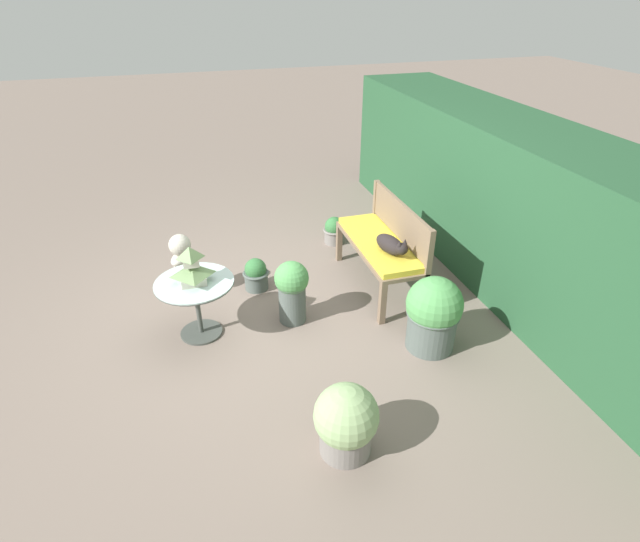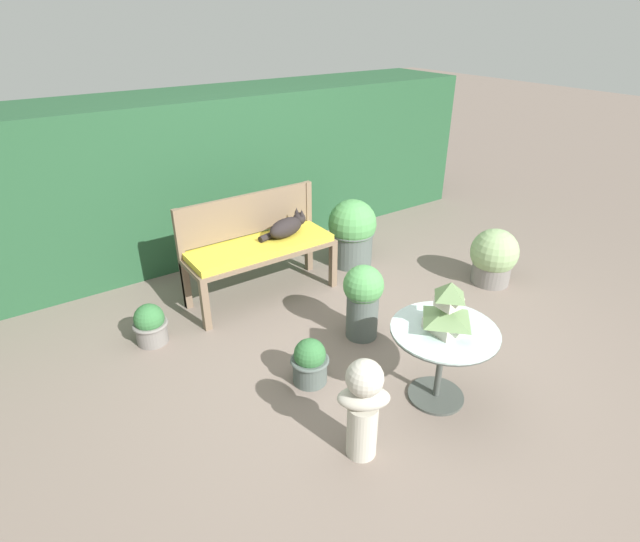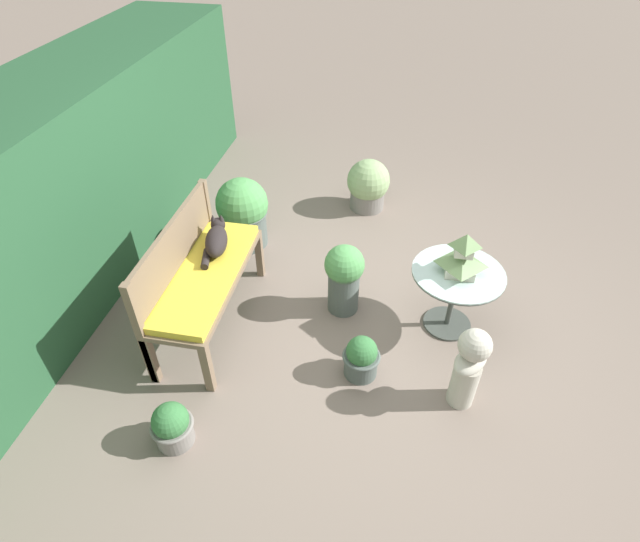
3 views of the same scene
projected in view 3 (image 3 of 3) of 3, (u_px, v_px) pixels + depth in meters
ground at (362, 326)px, 4.11m from camera, size 30.00×30.00×0.00m
foliage_hedge_back at (35, 208)px, 3.97m from camera, size 6.40×1.06×1.64m
garden_bench at (207, 278)px, 3.85m from camera, size 1.36×0.48×0.55m
bench_backrest at (175, 254)px, 3.75m from camera, size 1.36×0.06×0.94m
cat at (216, 240)px, 3.96m from camera, size 0.51×0.26×0.22m
patio_table at (456, 284)px, 3.83m from camera, size 0.71×0.71×0.57m
pagoda_birdhouse at (462, 256)px, 3.66m from camera, size 0.29×0.29×0.35m
garden_bust at (469, 365)px, 3.31m from camera, size 0.36×0.31×0.69m
potted_plant_table_far at (243, 212)px, 4.76m from camera, size 0.50×0.50×0.70m
potted_plant_bench_right at (361, 357)px, 3.63m from camera, size 0.28×0.28×0.35m
potted_plant_path_edge at (344, 276)px, 4.05m from camera, size 0.32×0.32×0.64m
potted_plant_table_near at (172, 426)px, 3.21m from camera, size 0.28×0.28×0.34m
potted_plant_patio_mid at (368, 185)px, 5.31m from camera, size 0.45×0.45×0.56m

